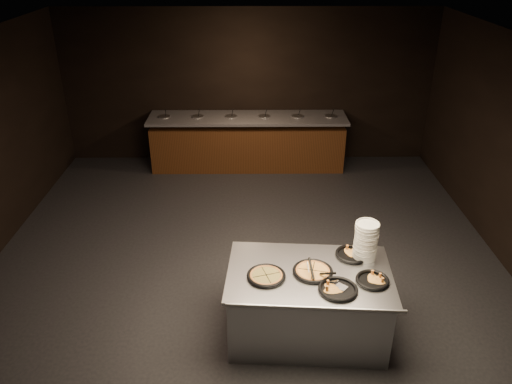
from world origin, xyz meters
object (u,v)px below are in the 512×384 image
(plate_stack, at_px, (366,241))
(serving_counter, at_px, (308,305))
(pan_veggie_whole, at_px, (266,276))
(pan_cheese_whole, at_px, (313,271))

(plate_stack, bearing_deg, serving_counter, -156.39)
(plate_stack, bearing_deg, pan_veggie_whole, -162.05)
(serving_counter, height_order, pan_cheese_whole, pan_cheese_whole)
(pan_veggie_whole, bearing_deg, plate_stack, 17.95)
(serving_counter, height_order, plate_stack, plate_stack)
(serving_counter, bearing_deg, pan_veggie_whole, -166.51)
(pan_veggie_whole, bearing_deg, serving_counter, 9.57)
(serving_counter, xyz_separation_m, plate_stack, (0.63, 0.28, 0.65))
(pan_veggie_whole, xyz_separation_m, pan_cheese_whole, (0.49, 0.08, 0.00))
(plate_stack, relative_size, pan_veggie_whole, 1.06)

